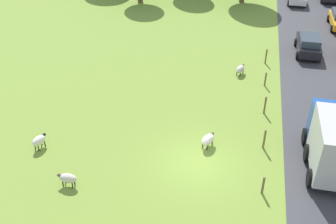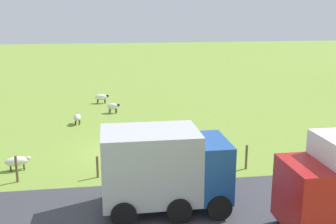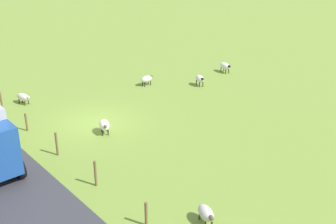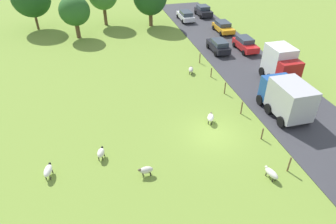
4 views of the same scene
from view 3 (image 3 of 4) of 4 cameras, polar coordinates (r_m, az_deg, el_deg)
ground_plane at (r=26.34m, az=-9.40°, el=-1.31°), size 160.00×160.00×0.00m
sheep_0 at (r=31.75m, az=-2.81°, el=4.33°), size 1.06×0.49×0.74m
sheep_1 at (r=34.84m, az=7.48°, el=5.97°), size 0.71×1.29×0.79m
sheep_2 at (r=24.65m, az=-8.32°, el=-1.71°), size 0.93×1.16×0.80m
sheep_3 at (r=31.71m, az=4.18°, el=4.35°), size 0.76×1.08×0.79m
sheep_4 at (r=29.97m, az=-18.40°, el=1.86°), size 0.71×1.29×0.70m
sheep_5 at (r=17.60m, az=5.00°, el=-13.05°), size 0.82×1.17×0.73m
fence_post_0 at (r=29.18m, az=-20.96°, el=1.28°), size 0.12×0.12×1.29m
fence_post_1 at (r=25.98m, az=-18.03°, el=-1.28°), size 0.12×0.12×1.06m
fence_post_2 at (r=22.83m, az=-14.35°, el=-4.06°), size 0.12×0.12×1.28m
fence_post_3 at (r=19.93m, az=-9.47°, el=-7.94°), size 0.12×0.12×1.26m
fence_post_4 at (r=17.39m, az=-2.88°, el=-13.18°), size 0.12×0.12×1.08m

